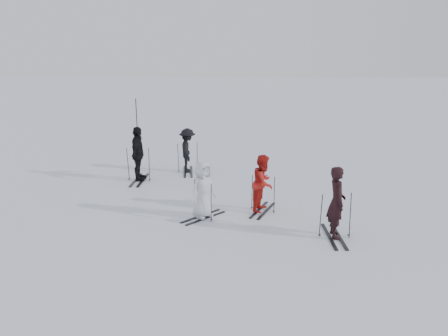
% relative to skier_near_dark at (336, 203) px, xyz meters
% --- Properties ---
extents(ground, '(120.00, 120.00, 0.00)m').
position_rel_skier_near_dark_xyz_m(ground, '(-3.02, 2.07, -0.95)').
color(ground, silver).
rests_on(ground, ground).
extents(skier_near_dark, '(0.47, 0.70, 1.89)m').
position_rel_skier_near_dark_xyz_m(skier_near_dark, '(0.00, 0.00, 0.00)').
color(skier_near_dark, black).
rests_on(skier_near_dark, ground).
extents(skier_red, '(0.92, 1.02, 1.73)m').
position_rel_skier_near_dark_xyz_m(skier_red, '(-1.79, 1.84, -0.08)').
color(skier_red, '#B41A14').
rests_on(skier_red, ground).
extents(skier_grey, '(0.95, 0.96, 1.67)m').
position_rel_skier_near_dark_xyz_m(skier_grey, '(-3.56, 1.22, -0.11)').
color(skier_grey, silver).
rests_on(skier_grey, ground).
extents(skier_uphill_left, '(0.51, 1.18, 2.01)m').
position_rel_skier_near_dark_xyz_m(skier_uphill_left, '(-6.26, 4.81, 0.06)').
color(skier_uphill_left, black).
rests_on(skier_uphill_left, ground).
extents(skier_uphill_far, '(0.77, 1.19, 1.73)m').
position_rel_skier_near_dark_xyz_m(skier_uphill_far, '(-4.57, 6.01, -0.08)').
color(skier_uphill_far, black).
rests_on(skier_uphill_far, ground).
extents(skis_near_dark, '(1.74, 0.96, 1.25)m').
position_rel_skier_near_dark_xyz_m(skis_near_dark, '(0.00, 0.00, -0.32)').
color(skis_near_dark, black).
rests_on(skis_near_dark, ground).
extents(skis_red, '(1.78, 1.37, 1.15)m').
position_rel_skier_near_dark_xyz_m(skis_red, '(-1.79, 1.84, -0.37)').
color(skis_red, black).
rests_on(skis_red, ground).
extents(skis_grey, '(1.71, 1.68, 1.14)m').
position_rel_skier_near_dark_xyz_m(skis_grey, '(-3.56, 1.22, -0.37)').
color(skis_grey, black).
rests_on(skis_grey, ground).
extents(skis_uphill_left, '(1.80, 0.97, 1.30)m').
position_rel_skier_near_dark_xyz_m(skis_uphill_left, '(-6.26, 4.81, -0.30)').
color(skis_uphill_left, black).
rests_on(skis_uphill_left, ground).
extents(skis_uphill_far, '(1.78, 1.09, 1.23)m').
position_rel_skier_near_dark_xyz_m(skis_uphill_far, '(-4.57, 6.01, -0.33)').
color(skis_uphill_far, black).
rests_on(skis_uphill_far, ground).
extents(piste_marker, '(0.06, 0.06, 2.15)m').
position_rel_skier_near_dark_xyz_m(piste_marker, '(-8.13, 12.67, 0.13)').
color(piste_marker, black).
rests_on(piste_marker, ground).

